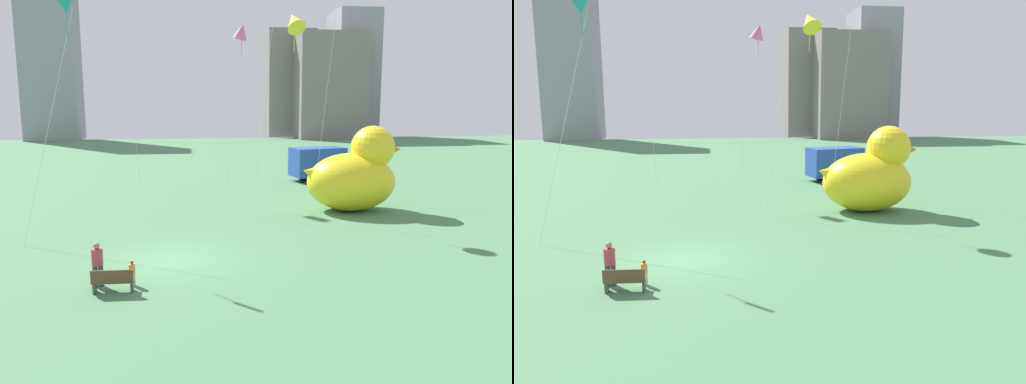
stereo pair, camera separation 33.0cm
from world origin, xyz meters
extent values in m
plane|color=#4D8055|center=(0.00, 0.00, 0.00)|extent=(140.00, 140.00, 0.00)
cube|color=brown|center=(-1.90, -3.54, 0.42)|extent=(1.51, 0.50, 0.06)
cube|color=brown|center=(-1.90, -3.73, 0.68)|extent=(1.50, 0.11, 0.45)
cube|color=#47474C|center=(-2.56, -3.52, 0.20)|extent=(0.09, 0.37, 0.39)
cube|color=#47474C|center=(-1.23, -3.56, 0.20)|extent=(0.09, 0.37, 0.39)
cylinder|color=#38476B|center=(-2.64, -2.85, 0.42)|extent=(0.19, 0.19, 0.83)
cylinder|color=#38476B|center=(-2.43, -2.85, 0.42)|extent=(0.19, 0.19, 0.83)
cylinder|color=#B23F4C|center=(-2.54, -2.85, 1.14)|extent=(0.42, 0.42, 0.62)
sphere|color=#A87C5B|center=(-2.54, -2.85, 1.58)|extent=(0.24, 0.24, 0.24)
cylinder|color=silver|center=(-1.34, -2.92, 0.24)|extent=(0.11, 0.11, 0.48)
cylinder|color=silver|center=(-1.22, -2.92, 0.24)|extent=(0.11, 0.11, 0.48)
cylinder|color=gold|center=(-1.28, -2.92, 0.65)|extent=(0.24, 0.24, 0.36)
sphere|color=brown|center=(-1.28, -2.92, 0.90)|extent=(0.14, 0.14, 0.14)
ellipsoid|color=yellow|center=(10.94, 8.72, 1.82)|extent=(5.57, 4.12, 3.63)
sphere|color=yellow|center=(12.27, 8.72, 3.96)|extent=(2.71, 2.71, 2.71)
cone|color=orange|center=(13.49, 8.72, 3.83)|extent=(1.22, 1.22, 1.22)
cone|color=yellow|center=(8.52, 8.72, 2.42)|extent=(1.66, 1.45, 1.75)
cube|color=#264CA5|center=(11.83, 20.60, 1.65)|extent=(4.92, 3.30, 2.40)
cube|color=#4C4C56|center=(14.87, 21.34, 1.29)|extent=(2.25, 2.65, 1.68)
cylinder|color=black|center=(14.67, 21.29, 0.45)|extent=(1.44, 2.54, 0.90)
cylinder|color=black|center=(10.88, 20.37, 0.45)|extent=(1.44, 2.54, 0.90)
cube|color=gray|center=(-22.00, 70.43, 14.81)|extent=(8.94, 6.77, 29.61)
cube|color=gray|center=(20.00, 75.85, 9.79)|extent=(8.80, 9.14, 19.57)
cube|color=gray|center=(26.00, 68.51, 9.18)|extent=(11.96, 8.89, 18.36)
cube|color=gray|center=(32.00, 74.00, 11.54)|extent=(7.78, 10.02, 23.07)
cylinder|color=silver|center=(3.65, 17.66, 5.96)|extent=(0.36, 2.78, 11.93)
cone|color=pink|center=(5.03, 17.83, 11.93)|extent=(1.76, 1.78, 1.41)
cylinder|color=pink|center=(5.03, 17.83, 11.03)|extent=(0.04, 0.04, 1.60)
cylinder|color=silver|center=(-5.82, 4.47, 5.69)|extent=(2.36, 2.85, 11.39)
cylinder|color=teal|center=(-4.41, 3.30, 10.49)|extent=(0.04, 0.04, 1.60)
cylinder|color=silver|center=(11.21, 15.26, 9.24)|extent=(2.34, 1.63, 18.48)
cylinder|color=silver|center=(-3.73, 21.24, 9.68)|extent=(0.95, 0.53, 19.36)
cylinder|color=silver|center=(5.34, 9.04, 5.65)|extent=(1.84, 3.49, 11.31)
cone|color=yellow|center=(7.08, 8.14, 11.30)|extent=(1.44, 1.77, 1.55)
cylinder|color=yellow|center=(7.08, 8.14, 10.40)|extent=(0.04, 0.04, 1.60)
camera|label=1|loc=(0.97, -21.54, 6.91)|focal=35.59mm
camera|label=2|loc=(1.29, -21.58, 6.91)|focal=35.59mm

